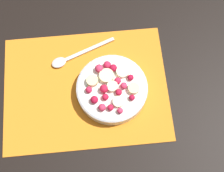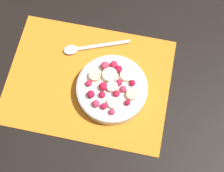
% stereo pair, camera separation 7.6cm
% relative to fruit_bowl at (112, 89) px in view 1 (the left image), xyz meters
% --- Properties ---
extents(ground_plane, '(3.00, 3.00, 0.00)m').
position_rel_fruit_bowl_xyz_m(ground_plane, '(0.07, -0.02, -0.03)').
color(ground_plane, black).
extents(placemat, '(0.42, 0.32, 0.01)m').
position_rel_fruit_bowl_xyz_m(placemat, '(0.07, -0.02, -0.03)').
color(placemat, orange).
rests_on(placemat, ground_plane).
extents(fruit_bowl, '(0.18, 0.18, 0.06)m').
position_rel_fruit_bowl_xyz_m(fruit_bowl, '(0.00, 0.00, 0.00)').
color(fruit_bowl, silver).
rests_on(fruit_bowl, placemat).
extents(spoon, '(0.18, 0.08, 0.01)m').
position_rel_fruit_bowl_xyz_m(spoon, '(0.10, -0.10, -0.02)').
color(spoon, silver).
rests_on(spoon, placemat).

